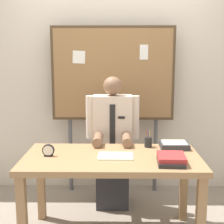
# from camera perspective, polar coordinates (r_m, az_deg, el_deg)

# --- Properties ---
(back_wall) EXTENTS (6.40, 0.08, 2.70)m
(back_wall) POSITION_cam_1_polar(r_m,az_deg,el_deg) (3.87, 0.19, 6.22)
(back_wall) COLOR beige
(back_wall) RESTS_ON ground_plane
(desk) EXTENTS (1.51, 0.77, 0.75)m
(desk) POSITION_cam_1_polar(r_m,az_deg,el_deg) (2.85, -0.05, -9.56)
(desk) COLOR #9E754C
(desk) RESTS_ON ground_plane
(person) EXTENTS (0.55, 0.56, 1.39)m
(person) POSITION_cam_1_polar(r_m,az_deg,el_deg) (3.44, 0.09, -6.24)
(person) COLOR #2D2D33
(person) RESTS_ON ground_plane
(bulletin_board) EXTENTS (1.37, 0.09, 1.92)m
(bulletin_board) POSITION_cam_1_polar(r_m,az_deg,el_deg) (3.67, 0.16, 6.33)
(bulletin_board) COLOR #4C3823
(bulletin_board) RESTS_ON ground_plane
(book_stack) EXTENTS (0.23, 0.29, 0.07)m
(book_stack) POSITION_cam_1_polar(r_m,az_deg,el_deg) (2.67, 10.27, -8.10)
(book_stack) COLOR #262626
(book_stack) RESTS_ON desk
(open_notebook) EXTENTS (0.30, 0.21, 0.01)m
(open_notebook) POSITION_cam_1_polar(r_m,az_deg,el_deg) (2.80, 0.63, -7.72)
(open_notebook) COLOR silver
(open_notebook) RESTS_ON desk
(desk_clock) EXTENTS (0.10, 0.04, 0.10)m
(desk_clock) POSITION_cam_1_polar(r_m,az_deg,el_deg) (2.85, -11.08, -6.69)
(desk_clock) COLOR black
(desk_clock) RESTS_ON desk
(pen_holder) EXTENTS (0.07, 0.07, 0.16)m
(pen_holder) POSITION_cam_1_polar(r_m,az_deg,el_deg) (3.09, 6.34, -5.22)
(pen_holder) COLOR #262626
(pen_holder) RESTS_ON desk
(paper_tray) EXTENTS (0.26, 0.20, 0.06)m
(paper_tray) POSITION_cam_1_polar(r_m,az_deg,el_deg) (3.09, 10.83, -5.72)
(paper_tray) COLOR #333338
(paper_tray) RESTS_ON desk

